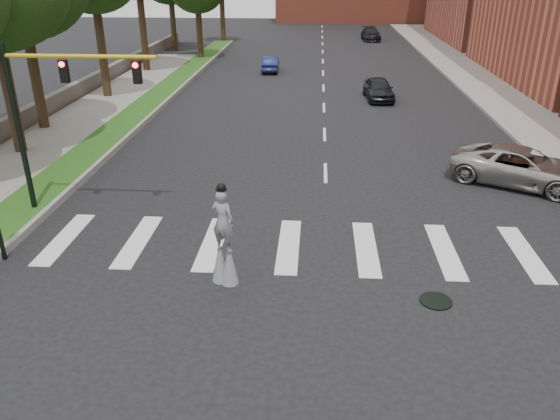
% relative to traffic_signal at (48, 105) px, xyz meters
% --- Properties ---
extents(ground_plane, '(160.00, 160.00, 0.00)m').
position_rel_traffic_signal_xyz_m(ground_plane, '(9.78, -3.00, -4.15)').
color(ground_plane, black).
rests_on(ground_plane, ground).
extents(grass_median, '(2.00, 60.00, 0.25)m').
position_rel_traffic_signal_xyz_m(grass_median, '(-1.72, 17.00, -4.03)').
color(grass_median, '#1F4A15').
rests_on(grass_median, ground).
extents(median_curb, '(0.20, 60.00, 0.28)m').
position_rel_traffic_signal_xyz_m(median_curb, '(-0.67, 17.00, -4.01)').
color(median_curb, gray).
rests_on(median_curb, ground).
extents(sidewalk_left, '(4.00, 60.00, 0.18)m').
position_rel_traffic_signal_xyz_m(sidewalk_left, '(-4.72, 7.00, -4.06)').
color(sidewalk_left, gray).
rests_on(sidewalk_left, ground).
extents(sidewalk_right, '(5.00, 90.00, 0.18)m').
position_rel_traffic_signal_xyz_m(sidewalk_right, '(22.28, 22.00, -4.06)').
color(sidewalk_right, gray).
rests_on(sidewalk_right, ground).
extents(stone_wall, '(0.50, 56.00, 1.10)m').
position_rel_traffic_signal_xyz_m(stone_wall, '(-7.22, 19.00, -3.60)').
color(stone_wall, '#544F48').
rests_on(stone_wall, ground).
extents(manhole, '(0.90, 0.90, 0.04)m').
position_rel_traffic_signal_xyz_m(manhole, '(12.78, -5.00, -4.13)').
color(manhole, black).
rests_on(manhole, ground).
extents(traffic_signal, '(5.30, 0.23, 6.20)m').
position_rel_traffic_signal_xyz_m(traffic_signal, '(0.00, 0.00, 0.00)').
color(traffic_signal, black).
rests_on(traffic_signal, ground).
extents(stilt_performer, '(0.82, 0.69, 3.15)m').
position_rel_traffic_signal_xyz_m(stilt_performer, '(6.74, -4.35, -2.85)').
color(stilt_performer, '#2F2112').
rests_on(stilt_performer, ground).
extents(suv_crossing, '(6.21, 4.98, 1.57)m').
position_rel_traffic_signal_xyz_m(suv_crossing, '(18.00, 4.20, -3.37)').
color(suv_crossing, '#A2A099').
rests_on(suv_crossing, ground).
extents(car_near, '(2.03, 4.39, 1.46)m').
position_rel_traffic_signal_xyz_m(car_near, '(13.50, 19.57, -3.42)').
color(car_near, black).
rests_on(car_near, ground).
extents(car_mid, '(1.48, 3.89, 1.27)m').
position_rel_traffic_signal_xyz_m(car_mid, '(5.27, 29.42, -3.52)').
color(car_mid, navy).
rests_on(car_mid, ground).
extents(car_far, '(2.19, 4.96, 1.42)m').
position_rel_traffic_signal_xyz_m(car_far, '(15.54, 50.43, -3.44)').
color(car_far, black).
rests_on(car_far, ground).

